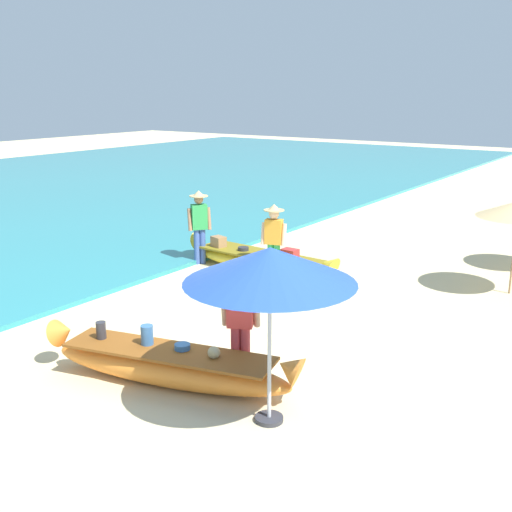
{
  "coord_description": "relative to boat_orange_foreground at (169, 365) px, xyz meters",
  "views": [
    {
      "loc": [
        5.57,
        -7.36,
        4.03
      ],
      "look_at": [
        -1.1,
        2.31,
        0.9
      ],
      "focal_mm": 43.93,
      "sensor_mm": 36.0,
      "label": 1
    }
  ],
  "objects": [
    {
      "name": "person_vendor_hatted",
      "position": [
        -1.48,
        4.97,
        0.69
      ],
      "size": [
        0.58,
        0.44,
        1.69
      ],
      "color": "green",
      "rests_on": "ground"
    },
    {
      "name": "boat_yellow_midground",
      "position": [
        -2.14,
        5.4,
        -0.03
      ],
      "size": [
        4.08,
        1.07,
        0.74
      ],
      "color": "yellow",
      "rests_on": "ground"
    },
    {
      "name": "person_vendor_assistant",
      "position": [
        -3.68,
        5.14,
        0.73
      ],
      "size": [
        0.49,
        0.56,
        1.76
      ],
      "color": "#3D5BA8",
      "rests_on": "ground"
    },
    {
      "name": "sea",
      "position": [
        -15.7,
        9.39,
        -0.24
      ],
      "size": [
        24.0,
        56.0,
        0.1
      ],
      "primitive_type": "cube",
      "color": "teal",
      "rests_on": "ground"
    },
    {
      "name": "patio_umbrella_large",
      "position": [
        1.73,
        -0.06,
        1.74
      ],
      "size": [
        2.08,
        2.08,
        2.25
      ],
      "color": "#B7B7BC",
      "rests_on": "ground"
    },
    {
      "name": "boat_orange_foreground",
      "position": [
        0.0,
        0.0,
        0.0
      ],
      "size": [
        3.93,
        1.54,
        0.79
      ],
      "color": "orange",
      "rests_on": "ground"
    },
    {
      "name": "ground_plane",
      "position": [
        0.04,
        1.39,
        -0.29
      ],
      "size": [
        80.0,
        80.0,
        0.0
      ],
      "primitive_type": "plane",
      "color": "beige"
    },
    {
      "name": "person_tourist_customer",
      "position": [
        0.72,
        0.72,
        0.65
      ],
      "size": [
        0.58,
        0.44,
        1.66
      ],
      "color": "#B2383D",
      "rests_on": "ground"
    }
  ]
}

